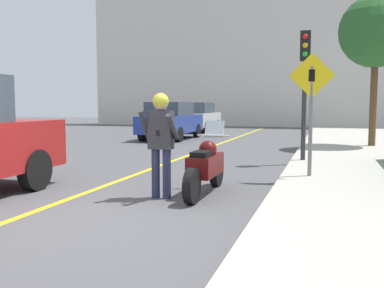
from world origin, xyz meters
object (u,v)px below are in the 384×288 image
(motorcycle, at_px, (206,167))
(parked_car_silver, at_px, (197,117))
(crossing_sign, at_px, (311,102))
(person_biker, at_px, (161,134))
(street_tree, at_px, (376,32))
(traffic_light, at_px, (305,70))
(parked_car_blue, at_px, (171,120))

(motorcycle, relative_size, parked_car_silver, 0.52)
(motorcycle, relative_size, crossing_sign, 0.87)
(person_biker, bearing_deg, parked_car_silver, 104.97)
(street_tree, bearing_deg, parked_car_silver, 140.05)
(person_biker, relative_size, traffic_light, 0.53)
(person_biker, distance_m, street_tree, 11.02)
(crossing_sign, distance_m, parked_car_silver, 16.23)
(person_biker, bearing_deg, street_tree, 66.85)
(motorcycle, relative_size, street_tree, 0.41)
(traffic_light, xyz_separation_m, parked_car_silver, (-6.61, 12.12, -1.60))
(crossing_sign, bearing_deg, parked_car_blue, 125.18)
(parked_car_blue, relative_size, parked_car_silver, 1.00)
(parked_car_blue, bearing_deg, motorcycle, -66.61)
(motorcycle, bearing_deg, parked_car_silver, 107.44)
(street_tree, bearing_deg, crossing_sign, -104.09)
(person_biker, xyz_separation_m, parked_car_blue, (-4.13, 11.54, -0.24))
(motorcycle, bearing_deg, person_biker, -138.83)
(crossing_sign, distance_m, street_tree, 7.98)
(person_biker, bearing_deg, traffic_light, 67.47)
(person_biker, xyz_separation_m, traffic_light, (2.05, 4.94, 1.37))
(person_biker, relative_size, parked_car_silver, 0.42)
(motorcycle, xyz_separation_m, parked_car_silver, (-5.19, 16.51, 0.36))
(motorcycle, height_order, parked_car_blue, parked_car_blue)
(motorcycle, distance_m, crossing_sign, 2.75)
(person_biker, height_order, parked_car_silver, person_biker)
(traffic_light, relative_size, parked_car_blue, 0.80)
(traffic_light, relative_size, street_tree, 0.64)
(parked_car_blue, xyz_separation_m, parked_car_silver, (-0.43, 5.52, 0.00))
(motorcycle, relative_size, traffic_light, 0.65)
(crossing_sign, height_order, street_tree, street_tree)
(street_tree, bearing_deg, motorcycle, -111.06)
(parked_car_blue, bearing_deg, parked_car_silver, 94.46)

